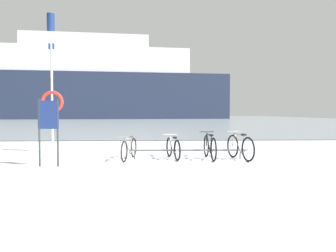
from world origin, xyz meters
TOP-DOWN VIEW (x-y plane):
  - ground at (0.00, 53.90)m, footprint 80.00×132.00m
  - bike_rack at (-0.73, 3.37)m, footprint 3.62×0.10m
  - bicycle_0 at (-2.53, 3.38)m, footprint 0.50×1.68m
  - bicycle_1 at (-1.18, 3.49)m, footprint 0.50×1.56m
  - bicycle_2 at (-0.05, 3.39)m, footprint 0.46×1.78m
  - bicycle_3 at (0.87, 3.26)m, footprint 0.56×1.64m
  - info_sign at (-4.57, 2.18)m, footprint 0.55×0.09m
  - rescue_post at (-5.42, 5.23)m, footprint 0.81×0.12m
  - ferry_ship at (-15.77, 65.98)m, footprint 60.07×15.46m

SIDE VIEW (x-z plane):
  - ground at x=0.00m, z-range -0.08..0.00m
  - bike_rack at x=-0.73m, z-range 0.11..0.42m
  - bicycle_1 at x=-1.18m, z-range -0.04..0.71m
  - bicycle_0 at x=-2.53m, z-range -0.03..0.70m
  - bicycle_2 at x=-0.05m, z-range -0.04..0.79m
  - bicycle_3 at x=0.87m, z-range -0.04..0.81m
  - info_sign at x=-4.57m, z-range 0.31..2.12m
  - rescue_post at x=-5.42m, z-range -0.11..3.93m
  - ferry_ship at x=-15.77m, z-range -3.73..18.86m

